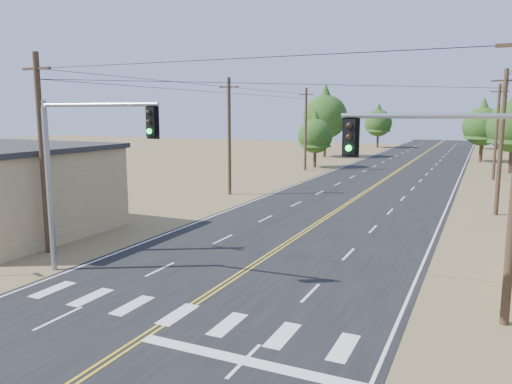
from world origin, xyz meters
The scene contains 13 objects.
road centered at (0.00, 30.00, 0.01)m, with size 15.00×200.00×0.02m, color black.
utility_pole_left_near centered at (-10.50, 12.00, 5.12)m, with size 1.80×0.30×10.00m.
utility_pole_left_mid centered at (-10.50, 32.00, 5.12)m, with size 1.80×0.30×10.00m.
utility_pole_left_far centered at (-10.50, 52.00, 5.12)m, with size 1.80×0.30×10.00m.
utility_pole_right_mid centered at (10.50, 32.00, 5.12)m, with size 1.80×0.30×10.00m.
utility_pole_right_far centered at (10.50, 52.00, 5.12)m, with size 1.80×0.30×10.00m.
signal_mast_left centered at (-6.32, 10.06, 5.13)m, with size 5.96×0.52×7.63m.
signal_mast_right centered at (9.37, 9.32, 4.85)m, with size 5.69×0.50×7.21m.
tree_left_near centered at (-10.46, 55.67, 4.52)m, with size 4.44×4.44×7.40m.
tree_left_mid centered at (-13.84, 71.05, 7.05)m, with size 6.91×6.91×11.52m.
tree_left_far centered at (-10.25, 95.59, 5.47)m, with size 5.37×5.37×8.95m.
tree_right_mid centered at (9.01, 72.72, 5.60)m, with size 5.49×5.49×9.16m.
tree_right_far centered at (9.02, 99.90, 5.77)m, with size 5.66×5.66×9.44m.
Camera 1 is at (9.52, -6.07, 7.13)m, focal length 35.00 mm.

